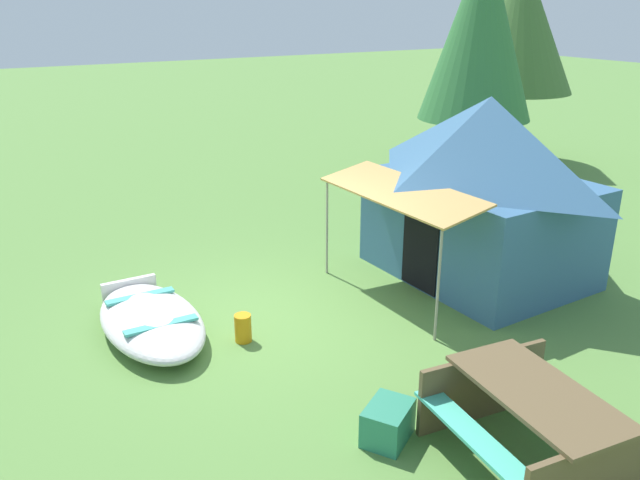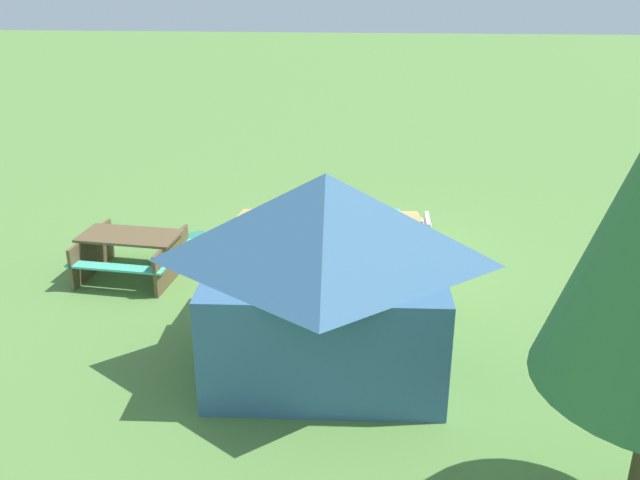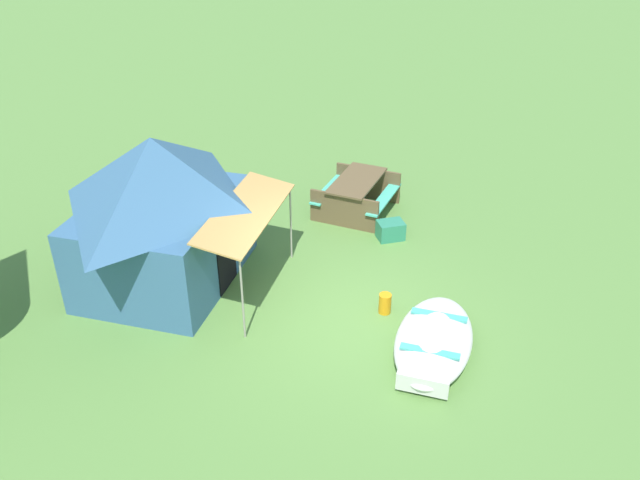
% 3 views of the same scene
% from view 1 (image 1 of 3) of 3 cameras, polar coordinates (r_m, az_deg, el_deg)
% --- Properties ---
extents(ground_plane, '(80.00, 80.00, 0.00)m').
position_cam_1_polar(ground_plane, '(9.04, -4.30, -6.78)').
color(ground_plane, '#59853D').
extents(beached_rowboat, '(2.41, 1.23, 0.40)m').
position_cam_1_polar(beached_rowboat, '(8.76, -14.82, -6.89)').
color(beached_rowboat, silver).
rests_on(beached_rowboat, ground_plane).
extents(canvas_cabin_tent, '(3.40, 3.49, 2.83)m').
position_cam_1_polar(canvas_cabin_tent, '(10.21, 14.32, 4.70)').
color(canvas_cabin_tent, '#38638A').
rests_on(canvas_cabin_tent, ground_plane).
extents(picnic_table, '(1.87, 1.72, 0.79)m').
position_cam_1_polar(picnic_table, '(6.52, 18.54, -14.74)').
color(picnic_table, brown).
rests_on(picnic_table, ground_plane).
extents(cooler_box, '(0.62, 0.67, 0.38)m').
position_cam_1_polar(cooler_box, '(6.68, 6.06, -15.87)').
color(cooler_box, '#2D8161').
rests_on(cooler_box, ground_plane).
extents(fuel_can, '(0.31, 0.31, 0.37)m').
position_cam_1_polar(fuel_can, '(8.38, -6.87, -7.79)').
color(fuel_can, orange).
rests_on(fuel_can, ground_plane).
extents(pine_tree_back_left, '(3.09, 3.09, 5.32)m').
position_cam_1_polar(pine_tree_back_left, '(18.00, 17.12, 17.94)').
color(pine_tree_back_left, brown).
rests_on(pine_tree_back_left, ground_plane).
extents(pine_tree_back_right, '(2.36, 2.36, 5.45)m').
position_cam_1_polar(pine_tree_back_right, '(14.12, 14.07, 17.78)').
color(pine_tree_back_right, '#4A4225').
rests_on(pine_tree_back_right, ground_plane).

